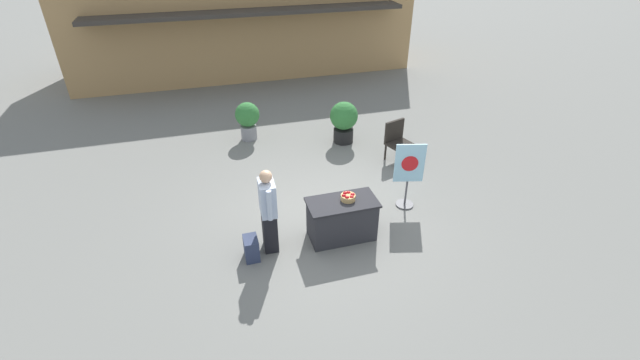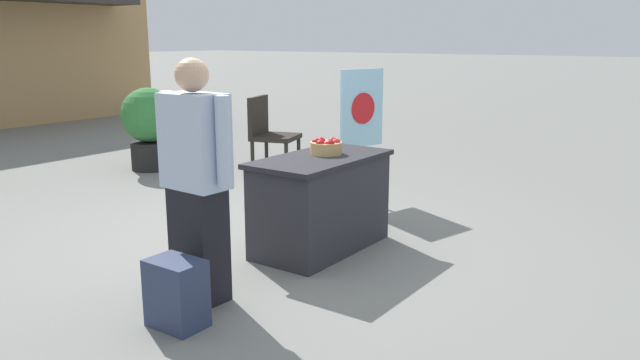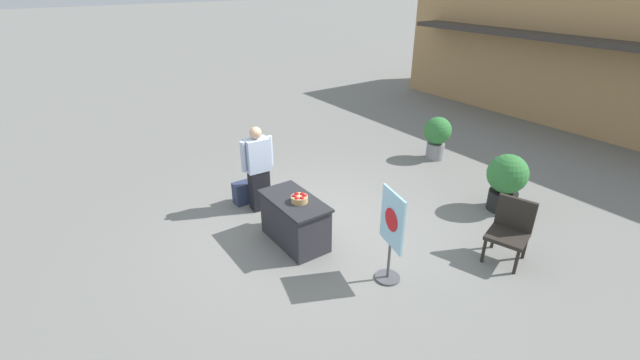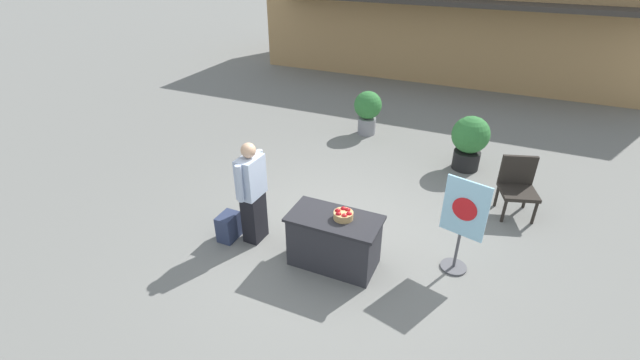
{
  "view_description": "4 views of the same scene",
  "coord_description": "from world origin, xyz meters",
  "px_view_note": "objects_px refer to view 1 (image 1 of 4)",
  "views": [
    {
      "loc": [
        -1.91,
        -6.34,
        5.07
      ],
      "look_at": [
        -0.02,
        0.16,
        0.86
      ],
      "focal_mm": 24.0,
      "sensor_mm": 36.0,
      "label": 1
    },
    {
      "loc": [
        -3.82,
        -3.37,
        1.71
      ],
      "look_at": [
        0.44,
        -0.33,
        0.51
      ],
      "focal_mm": 35.0,
      "sensor_mm": 36.0,
      "label": 2
    },
    {
      "loc": [
        5.24,
        -3.54,
        3.98
      ],
      "look_at": [
        0.35,
        -0.12,
        1.07
      ],
      "focal_mm": 24.0,
      "sensor_mm": 36.0,
      "label": 3
    },
    {
      "loc": [
        1.93,
        -4.86,
        4.03
      ],
      "look_at": [
        -0.31,
        0.14,
        0.89
      ],
      "focal_mm": 24.0,
      "sensor_mm": 36.0,
      "label": 4
    }
  ],
  "objects_px": {
    "person_visitor": "(268,211)",
    "potted_plant_far_right": "(344,120)",
    "apple_basket": "(348,197)",
    "poster_board": "(408,173)",
    "backpack": "(251,248)",
    "potted_plant_near_right": "(248,118)",
    "patio_chair": "(398,139)",
    "display_table": "(342,219)"
  },
  "relations": [
    {
      "from": "display_table",
      "to": "apple_basket",
      "type": "distance_m",
      "value": 0.46
    },
    {
      "from": "poster_board",
      "to": "patio_chair",
      "type": "relative_size",
      "value": 1.45
    },
    {
      "from": "apple_basket",
      "to": "poster_board",
      "type": "distance_m",
      "value": 1.56
    },
    {
      "from": "display_table",
      "to": "poster_board",
      "type": "height_order",
      "value": "poster_board"
    },
    {
      "from": "apple_basket",
      "to": "patio_chair",
      "type": "height_order",
      "value": "patio_chair"
    },
    {
      "from": "display_table",
      "to": "person_visitor",
      "type": "height_order",
      "value": "person_visitor"
    },
    {
      "from": "person_visitor",
      "to": "patio_chair",
      "type": "relative_size",
      "value": 1.65
    },
    {
      "from": "backpack",
      "to": "apple_basket",
      "type": "bearing_deg",
      "value": 4.83
    },
    {
      "from": "patio_chair",
      "to": "potted_plant_far_right",
      "type": "bearing_deg",
      "value": -161.34
    },
    {
      "from": "backpack",
      "to": "potted_plant_near_right",
      "type": "xyz_separation_m",
      "value": [
        0.62,
        4.66,
        0.38
      ]
    },
    {
      "from": "poster_board",
      "to": "potted_plant_near_right",
      "type": "relative_size",
      "value": 1.38
    },
    {
      "from": "potted_plant_far_right",
      "to": "poster_board",
      "type": "bearing_deg",
      "value": -85.02
    },
    {
      "from": "person_visitor",
      "to": "potted_plant_near_right",
      "type": "xyz_separation_m",
      "value": [
        0.26,
        4.48,
        -0.22
      ]
    },
    {
      "from": "person_visitor",
      "to": "backpack",
      "type": "xyz_separation_m",
      "value": [
        -0.36,
        -0.17,
        -0.6
      ]
    },
    {
      "from": "poster_board",
      "to": "potted_plant_near_right",
      "type": "height_order",
      "value": "poster_board"
    },
    {
      "from": "patio_chair",
      "to": "potted_plant_far_right",
      "type": "xyz_separation_m",
      "value": [
        -0.92,
        1.26,
        0.08
      ]
    },
    {
      "from": "apple_basket",
      "to": "patio_chair",
      "type": "bearing_deg",
      "value": 48.78
    },
    {
      "from": "person_visitor",
      "to": "potted_plant_far_right",
      "type": "relative_size",
      "value": 1.47
    },
    {
      "from": "person_visitor",
      "to": "potted_plant_near_right",
      "type": "distance_m",
      "value": 4.5
    },
    {
      "from": "potted_plant_far_right",
      "to": "display_table",
      "type": "bearing_deg",
      "value": -109.33
    },
    {
      "from": "backpack",
      "to": "poster_board",
      "type": "bearing_deg",
      "value": 12.32
    },
    {
      "from": "display_table",
      "to": "backpack",
      "type": "relative_size",
      "value": 2.97
    },
    {
      "from": "apple_basket",
      "to": "poster_board",
      "type": "height_order",
      "value": "poster_board"
    },
    {
      "from": "backpack",
      "to": "poster_board",
      "type": "height_order",
      "value": "poster_board"
    },
    {
      "from": "backpack",
      "to": "potted_plant_near_right",
      "type": "height_order",
      "value": "potted_plant_near_right"
    },
    {
      "from": "patio_chair",
      "to": "potted_plant_far_right",
      "type": "relative_size",
      "value": 0.89
    },
    {
      "from": "apple_basket",
      "to": "potted_plant_far_right",
      "type": "xyz_separation_m",
      "value": [
        1.18,
        3.66,
        -0.23
      ]
    },
    {
      "from": "person_visitor",
      "to": "potted_plant_near_right",
      "type": "height_order",
      "value": "person_visitor"
    },
    {
      "from": "poster_board",
      "to": "apple_basket",
      "type": "bearing_deg",
      "value": -54.19
    },
    {
      "from": "poster_board",
      "to": "potted_plant_near_right",
      "type": "bearing_deg",
      "value": -131.65
    },
    {
      "from": "patio_chair",
      "to": "potted_plant_near_right",
      "type": "relative_size",
      "value": 0.95
    },
    {
      "from": "backpack",
      "to": "potted_plant_far_right",
      "type": "height_order",
      "value": "potted_plant_far_right"
    },
    {
      "from": "person_visitor",
      "to": "poster_board",
      "type": "relative_size",
      "value": 1.14
    },
    {
      "from": "display_table",
      "to": "potted_plant_near_right",
      "type": "relative_size",
      "value": 1.24
    },
    {
      "from": "apple_basket",
      "to": "patio_chair",
      "type": "xyz_separation_m",
      "value": [
        2.11,
        2.41,
        -0.31
      ]
    },
    {
      "from": "display_table",
      "to": "apple_basket",
      "type": "relative_size",
      "value": 4.76
    },
    {
      "from": "apple_basket",
      "to": "poster_board",
      "type": "xyz_separation_m",
      "value": [
        1.45,
        0.56,
        -0.07
      ]
    },
    {
      "from": "display_table",
      "to": "potted_plant_far_right",
      "type": "xyz_separation_m",
      "value": [
        1.29,
        3.69,
        0.22
      ]
    },
    {
      "from": "person_visitor",
      "to": "potted_plant_far_right",
      "type": "bearing_deg",
      "value": 56.62
    },
    {
      "from": "patio_chair",
      "to": "potted_plant_far_right",
      "type": "height_order",
      "value": "potted_plant_far_right"
    },
    {
      "from": "display_table",
      "to": "apple_basket",
      "type": "bearing_deg",
      "value": 13.18
    },
    {
      "from": "display_table",
      "to": "patio_chair",
      "type": "distance_m",
      "value": 3.3
    }
  ]
}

